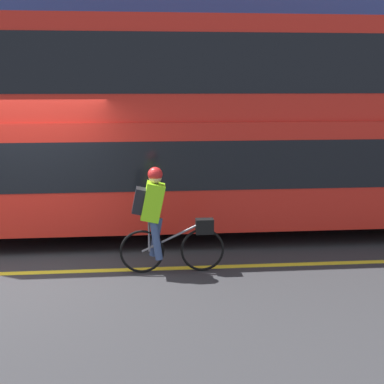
% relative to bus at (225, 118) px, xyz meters
% --- Properties ---
extents(ground_plane, '(80.00, 80.00, 0.00)m').
position_rel_bus_xyz_m(ground_plane, '(-3.29, -2.01, -2.11)').
color(ground_plane, '#2D2D30').
extents(road_center_line, '(50.00, 0.14, 0.01)m').
position_rel_bus_xyz_m(road_center_line, '(-3.29, -2.05, -2.11)').
color(road_center_line, yellow).
rests_on(road_center_line, ground_plane).
extents(sidewalk_curb, '(60.00, 1.81, 0.15)m').
position_rel_bus_xyz_m(sidewalk_curb, '(-3.29, 3.03, -2.04)').
color(sidewalk_curb, gray).
rests_on(sidewalk_curb, ground_plane).
extents(building_facade, '(60.00, 0.30, 9.16)m').
position_rel_bus_xyz_m(building_facade, '(-3.29, 4.09, 2.47)').
color(building_facade, '#33478C').
rests_on(building_facade, ground_plane).
extents(bus, '(10.39, 2.56, 3.80)m').
position_rel_bus_xyz_m(bus, '(0.00, 0.00, 0.00)').
color(bus, black).
rests_on(bus, ground_plane).
extents(cyclist_on_bike, '(1.54, 0.32, 1.58)m').
position_rel_bus_xyz_m(cyclist_on_bike, '(-1.26, -2.18, -1.26)').
color(cyclist_on_bike, black).
rests_on(cyclist_on_bike, ground_plane).
extents(trash_bin, '(0.50, 0.50, 0.88)m').
position_rel_bus_xyz_m(trash_bin, '(0.17, 2.94, -1.52)').
color(trash_bin, '#262628').
rests_on(trash_bin, sidewalk_curb).
extents(street_sign_post, '(0.36, 0.09, 2.64)m').
position_rel_bus_xyz_m(street_sign_post, '(-0.13, 2.93, -0.49)').
color(street_sign_post, '#59595B').
rests_on(street_sign_post, sidewalk_curb).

